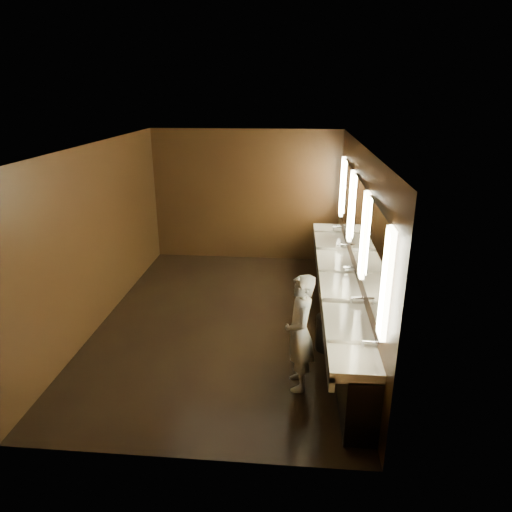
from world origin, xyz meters
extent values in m
plane|color=black|center=(0.00, 0.00, 0.00)|extent=(6.00, 6.00, 0.00)
cube|color=#2D2D2B|center=(0.00, 0.00, 2.80)|extent=(4.00, 6.00, 0.02)
cube|color=black|center=(0.00, 3.00, 1.40)|extent=(4.00, 0.02, 2.80)
cube|color=black|center=(0.00, -3.00, 1.40)|extent=(4.00, 0.02, 2.80)
cube|color=black|center=(-2.00, 0.00, 1.40)|extent=(0.02, 6.00, 2.80)
cube|color=black|center=(2.00, 0.00, 1.40)|extent=(0.02, 6.00, 2.80)
cube|color=black|center=(1.82, 0.00, 0.40)|extent=(0.36, 5.40, 0.81)
cube|color=white|center=(1.73, 0.00, 0.85)|extent=(0.55, 5.40, 0.12)
cube|color=white|center=(1.48, 0.00, 0.77)|extent=(0.06, 5.40, 0.18)
cylinder|color=silver|center=(1.91, -2.20, 0.99)|extent=(0.18, 0.04, 0.04)
cylinder|color=silver|center=(1.91, -1.10, 0.99)|extent=(0.18, 0.04, 0.04)
cylinder|color=silver|center=(1.91, 0.00, 0.99)|extent=(0.18, 0.04, 0.04)
cylinder|color=silver|center=(1.91, 1.10, 0.99)|extent=(0.18, 0.04, 0.04)
cylinder|color=silver|center=(1.91, 2.20, 0.99)|extent=(0.18, 0.04, 0.04)
cube|color=#FDF3BD|center=(1.97, -2.40, 1.75)|extent=(0.06, 0.22, 1.15)
cube|color=white|center=(1.99, -1.60, 1.75)|extent=(0.03, 1.32, 1.15)
cube|color=#FDF3BD|center=(1.97, -0.80, 1.75)|extent=(0.06, 0.23, 1.15)
cube|color=white|center=(1.99, 0.00, 1.75)|extent=(0.03, 1.32, 1.15)
cube|color=#FDF3BD|center=(1.97, 0.80, 1.75)|extent=(0.06, 0.23, 1.15)
cube|color=white|center=(1.99, 1.60, 1.75)|extent=(0.03, 1.32, 1.15)
cube|color=#FDF3BD|center=(1.97, 2.40, 1.75)|extent=(0.06, 0.22, 1.15)
imported|color=#95B1DF|center=(1.16, -1.66, 0.75)|extent=(0.42, 0.59, 1.51)
cylinder|color=black|center=(1.58, -0.74, 0.26)|extent=(0.35, 0.35, 0.52)
camera|label=1|loc=(1.06, -6.59, 3.54)|focal=32.00mm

